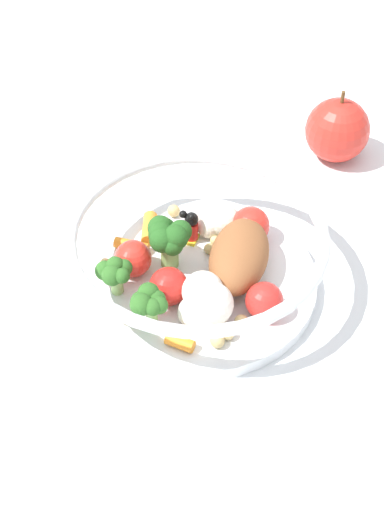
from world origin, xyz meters
name	(u,v)px	position (x,y,z in m)	size (l,w,h in m)	color
ground_plane	(198,294)	(0.00, 0.00, 0.00)	(2.40, 2.40, 0.00)	white
food_container	(198,262)	(0.01, 0.00, 0.03)	(0.21, 0.21, 0.06)	white
loose_apple	(337,130)	(0.18, -0.16, 0.03)	(0.07, 0.07, 0.08)	red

